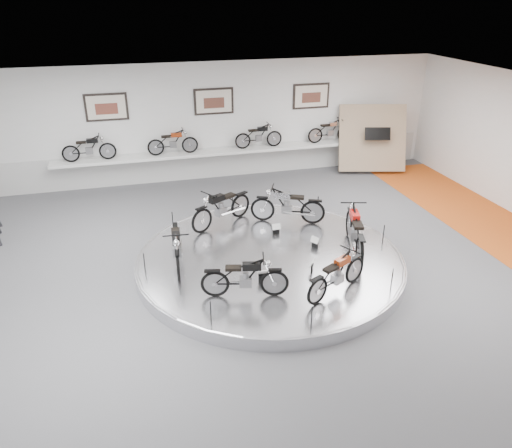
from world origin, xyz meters
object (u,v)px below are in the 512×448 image
object	(u,v)px
bike_a	(288,205)
bike_e	(337,274)
bike_c	(177,246)
display_platform	(270,261)
shelf	(217,152)
bike_d	(245,277)
bike_f	(355,230)
bike_b	(222,207)

from	to	relation	value
bike_a	bike_e	size ratio (longest dim) A/B	1.12
bike_e	bike_c	bearing A→B (deg)	118.51
display_platform	shelf	world-z (taller)	shelf
bike_e	shelf	bearing A→B (deg)	68.44
display_platform	bike_e	size ratio (longest dim) A/B	4.14
bike_a	bike_c	xyz separation A→B (m)	(-3.21, -1.57, -0.01)
bike_d	bike_e	world-z (taller)	bike_d
display_platform	bike_f	bearing A→B (deg)	-7.49
bike_c	bike_e	xyz separation A→B (m)	(3.07, -2.06, -0.04)
bike_a	bike_c	world-z (taller)	bike_a
bike_c	bike_a	bearing A→B (deg)	121.32
bike_a	bike_b	distance (m)	1.80
bike_d	bike_e	bearing A→B (deg)	2.54
shelf	bike_c	distance (m)	6.62
display_platform	bike_d	bearing A→B (deg)	-123.33
bike_b	bike_d	distance (m)	3.58
shelf	bike_e	bearing A→B (deg)	-83.94
bike_a	bike_e	xyz separation A→B (m)	(-0.14, -3.63, -0.05)
bike_a	bike_d	distance (m)	3.83
bike_b	bike_f	size ratio (longest dim) A/B	0.94
bike_f	bike_d	bearing A→B (deg)	128.12
bike_a	bike_f	distance (m)	2.25
bike_a	bike_d	size ratio (longest dim) A/B	1.11
shelf	bike_f	world-z (taller)	bike_f
bike_b	bike_d	world-z (taller)	bike_b
display_platform	bike_c	size ratio (longest dim) A/B	3.81
bike_b	bike_e	world-z (taller)	bike_b
bike_c	bike_f	xyz separation A→B (m)	(4.25, -0.42, 0.05)
bike_b	bike_f	bearing A→B (deg)	110.00
bike_a	display_platform	bearing A→B (deg)	83.36
bike_a	bike_c	bearing A→B (deg)	49.99
display_platform	bike_f	xyz separation A→B (m)	(2.06, -0.27, 0.70)
bike_b	bike_d	xyz separation A→B (m)	(-0.25, -3.57, -0.06)
bike_f	bike_e	bearing A→B (deg)	160.09
bike_a	bike_f	size ratio (longest dim) A/B	0.93
bike_f	bike_a	bearing A→B (deg)	43.44
bike_b	bike_a	bearing A→B (deg)	139.25
bike_c	bike_d	world-z (taller)	bike_c
display_platform	bike_f	distance (m)	2.19
shelf	bike_a	distance (m)	4.79
bike_e	bike_f	world-z (taller)	bike_f
bike_b	bike_c	xyz separation A→B (m)	(-1.44, -1.89, -0.02)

